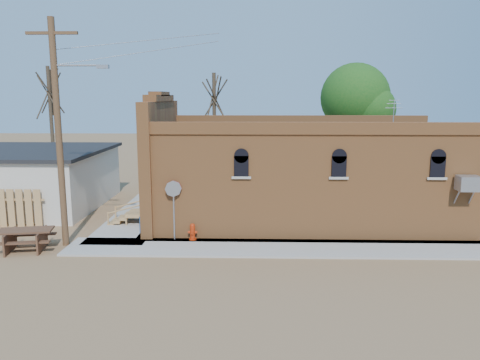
{
  "coord_description": "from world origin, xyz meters",
  "views": [
    {
      "loc": [
        -0.54,
        -17.05,
        6.02
      ],
      "look_at": [
        -1.09,
        3.17,
        2.4
      ],
      "focal_mm": 35.0,
      "sensor_mm": 36.0,
      "label": 1
    }
  ],
  "objects_px": {
    "fire_hydrant": "(193,232)",
    "stop_sign": "(173,194)",
    "utility_pole": "(60,129)",
    "picnic_table": "(26,237)",
    "trash_barrel": "(145,225)",
    "brick_bar": "(297,173)"
  },
  "relations": [
    {
      "from": "fire_hydrant",
      "to": "stop_sign",
      "type": "relative_size",
      "value": 0.28
    },
    {
      "from": "utility_pole",
      "to": "fire_hydrant",
      "type": "distance_m",
      "value": 6.72
    },
    {
      "from": "fire_hydrant",
      "to": "picnic_table",
      "type": "height_order",
      "value": "picnic_table"
    },
    {
      "from": "utility_pole",
      "to": "picnic_table",
      "type": "relative_size",
      "value": 3.92
    },
    {
      "from": "fire_hydrant",
      "to": "picnic_table",
      "type": "bearing_deg",
      "value": -174.1
    },
    {
      "from": "picnic_table",
      "to": "utility_pole",
      "type": "bearing_deg",
      "value": 16.51
    },
    {
      "from": "utility_pole",
      "to": "trash_barrel",
      "type": "distance_m",
      "value": 5.43
    },
    {
      "from": "brick_bar",
      "to": "trash_barrel",
      "type": "relative_size",
      "value": 22.91
    },
    {
      "from": "stop_sign",
      "to": "picnic_table",
      "type": "relative_size",
      "value": 1.1
    },
    {
      "from": "utility_pole",
      "to": "trash_barrel",
      "type": "height_order",
      "value": "utility_pole"
    },
    {
      "from": "trash_barrel",
      "to": "picnic_table",
      "type": "xyz_separation_m",
      "value": [
        -4.2,
        -2.32,
        0.12
      ]
    },
    {
      "from": "fire_hydrant",
      "to": "picnic_table",
      "type": "relative_size",
      "value": 0.31
    },
    {
      "from": "brick_bar",
      "to": "fire_hydrant",
      "type": "bearing_deg",
      "value": -141.74
    },
    {
      "from": "stop_sign",
      "to": "picnic_table",
      "type": "xyz_separation_m",
      "value": [
        -5.69,
        -1.3,
        -1.47
      ]
    },
    {
      "from": "utility_pole",
      "to": "trash_barrel",
      "type": "bearing_deg",
      "value": 29.61
    },
    {
      "from": "stop_sign",
      "to": "brick_bar",
      "type": "bearing_deg",
      "value": 39.88
    },
    {
      "from": "fire_hydrant",
      "to": "utility_pole",
      "type": "bearing_deg",
      "value": -178.79
    },
    {
      "from": "brick_bar",
      "to": "picnic_table",
      "type": "relative_size",
      "value": 7.14
    },
    {
      "from": "stop_sign",
      "to": "utility_pole",
      "type": "bearing_deg",
      "value": -166.35
    },
    {
      "from": "brick_bar",
      "to": "picnic_table",
      "type": "height_order",
      "value": "brick_bar"
    },
    {
      "from": "stop_sign",
      "to": "picnic_table",
      "type": "height_order",
      "value": "stop_sign"
    },
    {
      "from": "utility_pole",
      "to": "trash_barrel",
      "type": "xyz_separation_m",
      "value": [
        2.84,
        1.62,
        -4.33
      ]
    }
  ]
}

